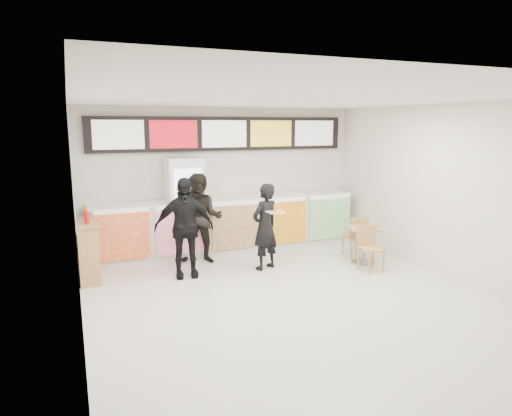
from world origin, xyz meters
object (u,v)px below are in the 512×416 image
drinks_fridge (185,208)px  condiment_ledge (88,250)px  service_counter (230,225)px  customer_mid (184,228)px  cafe_table (362,239)px  customer_left (201,219)px  customer_main (265,227)px

drinks_fridge → condiment_ledge: size_ratio=1.63×
service_counter → customer_mid: bearing=-135.4°
cafe_table → customer_left: bearing=173.8°
customer_mid → cafe_table: (3.35, -0.51, -0.39)m
customer_mid → condiment_ledge: 1.67m
service_counter → cafe_table: bearing=-39.8°
cafe_table → condiment_ledge: (-4.92, 0.96, 0.04)m
customer_mid → drinks_fridge: bearing=81.9°
customer_left → condiment_ledge: (-2.06, -0.24, -0.34)m
service_counter → customer_main: (0.22, -1.37, 0.23)m
drinks_fridge → customer_main: size_ratio=1.25×
cafe_table → condiment_ledge: condiment_ledge is taller
customer_mid → service_counter: bearing=50.7°
cafe_table → condiment_ledge: 5.01m
customer_main → cafe_table: size_ratio=1.09×
service_counter → cafe_table: size_ratio=3.78×
service_counter → customer_left: size_ratio=3.21×
condiment_ledge → service_counter: bearing=15.6°
drinks_fridge → customer_mid: size_ratio=1.14×
drinks_fridge → service_counter: bearing=-1.0°
customer_left → cafe_table: bearing=0.8°
service_counter → drinks_fridge: drinks_fridge is taller
customer_left → customer_main: bearing=-16.5°
drinks_fridge → customer_mid: bearing=-104.2°
drinks_fridge → condiment_ledge: 2.10m
customer_left → customer_mid: bearing=-101.7°
customer_left → customer_mid: 0.85m
drinks_fridge → cafe_table: drinks_fridge is taller
customer_left → cafe_table: 3.12m
service_counter → customer_mid: size_ratio=3.17×
drinks_fridge → customer_left: (0.17, -0.56, -0.13)m
customer_mid → cafe_table: bearing=-2.6°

